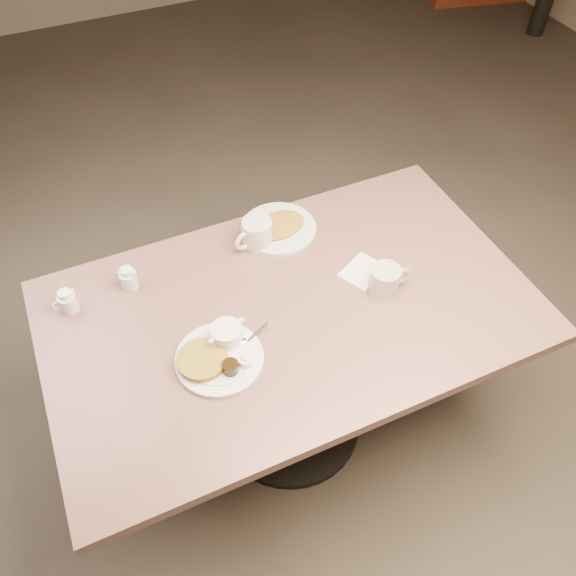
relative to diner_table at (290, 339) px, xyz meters
name	(u,v)px	position (x,y,z in m)	size (l,w,h in m)	color
room	(292,126)	(0.00, 0.00, 0.82)	(7.04, 8.04, 2.84)	#4C3F33
diner_table	(290,339)	(0.00, 0.00, 0.00)	(1.50, 0.90, 0.75)	#84564C
main_plate	(219,353)	(-0.27, -0.09, 0.19)	(0.34, 0.32, 0.07)	silver
coffee_mug_near	(386,279)	(0.30, -0.05, 0.22)	(0.14, 0.11, 0.09)	#B1AA9A
napkin	(362,273)	(0.27, 0.03, 0.18)	(0.17, 0.16, 0.02)	silver
coffee_mug_far	(256,234)	(0.01, 0.30, 0.22)	(0.15, 0.13, 0.10)	beige
creamer_left	(68,302)	(-0.62, 0.27, 0.21)	(0.08, 0.07, 0.08)	white
creamer_right	(128,279)	(-0.43, 0.29, 0.21)	(0.07, 0.07, 0.08)	silver
hash_plate	(279,227)	(0.10, 0.33, 0.18)	(0.30, 0.30, 0.04)	silver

